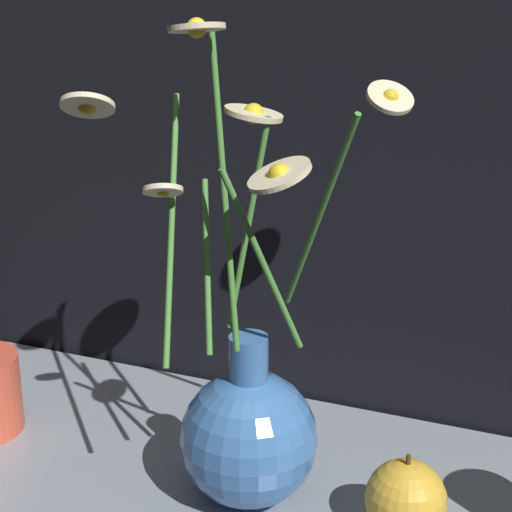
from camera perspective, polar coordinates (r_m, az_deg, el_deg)
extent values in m
plane|color=black|center=(0.81, -0.14, -15.35)|extent=(6.00, 6.00, 0.00)
cube|color=gray|center=(0.80, -0.14, -15.00)|extent=(0.79, 0.32, 0.01)
sphere|color=#3F72B7|center=(0.74, -0.48, -12.06)|extent=(0.12, 0.12, 0.12)
cylinder|color=#3F72B7|center=(0.71, -0.50, -7.25)|extent=(0.03, 0.03, 0.05)
cylinder|color=#4C8E3D|center=(0.67, -5.66, 2.00)|extent=(0.05, 0.12, 0.19)
cylinder|color=beige|center=(0.66, -11.17, 9.81)|extent=(0.05, 0.05, 0.03)
sphere|color=yellow|center=(0.66, -11.17, 9.81)|extent=(0.01, 0.01, 0.01)
cylinder|color=#4C8E3D|center=(0.68, -3.28, -0.66)|extent=(0.04, 0.06, 0.13)
cylinder|color=beige|center=(0.66, -6.23, 4.37)|extent=(0.04, 0.04, 0.02)
sphere|color=yellow|center=(0.66, -6.23, 4.37)|extent=(0.01, 0.01, 0.01)
cylinder|color=#4C8E3D|center=(0.69, 4.18, 2.50)|extent=(0.09, 0.09, 0.19)
cylinder|color=beige|center=(0.70, 8.94, 10.40)|extent=(0.05, 0.05, 0.02)
sphere|color=yellow|center=(0.70, 8.94, 10.40)|extent=(0.01, 0.01, 0.01)
cylinder|color=#4C8E3D|center=(0.65, -2.11, 4.18)|extent=(0.04, 0.03, 0.25)
cylinder|color=beige|center=(0.62, -3.98, 14.93)|extent=(0.06, 0.06, 0.01)
sphere|color=yellow|center=(0.62, -3.98, 14.93)|extent=(0.01, 0.01, 0.01)
cylinder|color=#4C8E3D|center=(0.64, 0.45, -0.42)|extent=(0.05, 0.05, 0.15)
cylinder|color=beige|center=(0.59, 1.57, 5.43)|extent=(0.06, 0.06, 0.02)
sphere|color=yellow|center=(0.59, 1.57, 5.43)|extent=(0.02, 0.02, 0.02)
cylinder|color=#4C8E3D|center=(0.68, -0.26, 1.95)|extent=(0.04, 0.01, 0.18)
cylinder|color=beige|center=(0.68, -0.01, 9.53)|extent=(0.06, 0.06, 0.01)
sphere|color=yellow|center=(0.68, -0.01, 9.53)|extent=(0.02, 0.02, 0.02)
sphere|color=gold|center=(0.73, 9.95, -15.69)|extent=(0.07, 0.07, 0.07)
cylinder|color=#4C3819|center=(0.70, 10.12, -13.20)|extent=(0.00, 0.00, 0.01)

